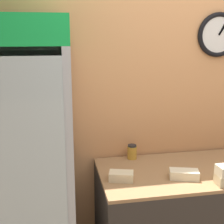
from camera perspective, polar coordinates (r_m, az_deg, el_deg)
name	(u,v)px	position (r m, az deg, el deg)	size (l,w,h in m)	color
wall_back	(175,99)	(2.82, 11.42, 2.39)	(5.20, 0.10, 2.70)	tan
prep_counter	(188,217)	(2.80, 13.70, -18.21)	(1.47, 0.73, 0.86)	#332D28
beverage_cooler	(25,150)	(2.35, -15.68, -6.65)	(0.66, 0.73, 2.02)	#B2B7BC
sandwich_flat_left	(184,174)	(2.42, 13.03, -11.06)	(0.23, 0.16, 0.07)	beige
sandwich_flat_right	(121,176)	(2.33, 1.70, -11.64)	(0.20, 0.14, 0.07)	beige
condiment_jar	(132,152)	(2.71, 3.69, -7.28)	(0.08, 0.08, 0.12)	gold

